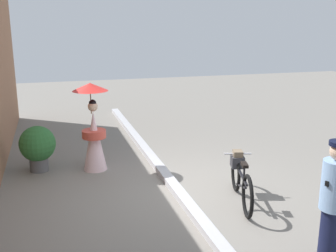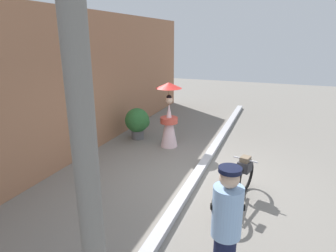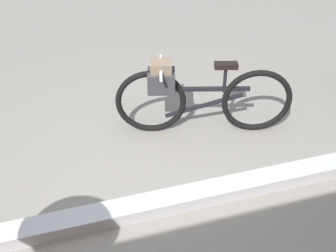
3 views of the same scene
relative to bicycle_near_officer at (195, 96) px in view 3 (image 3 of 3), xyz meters
The scene contains 3 objects.
ground_plane 1.20m from the bicycle_near_officer, 57.57° to the left, with size 30.00×30.00×0.00m, color gray.
sidewalk_curb 1.18m from the bicycle_near_officer, 57.57° to the left, with size 14.00×0.20×0.12m, color #B2B2B7.
bicycle_near_officer is the anchor object (origin of this frame).
Camera 3 is at (0.70, 2.49, 2.77)m, focal length 47.63 mm.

